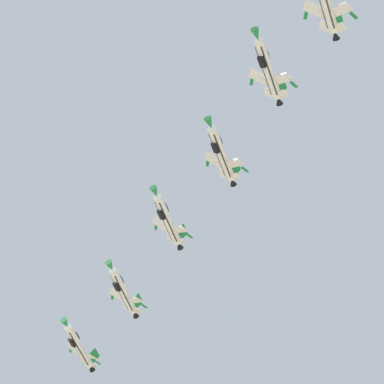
{
  "coord_description": "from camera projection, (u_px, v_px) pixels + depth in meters",
  "views": [
    {
      "loc": [
        -1.96,
        -5.42,
        1.87
      ],
      "look_at": [
        -29.59,
        94.81,
        150.47
      ],
      "focal_mm": 88.24,
      "sensor_mm": 36.0,
      "label": 1
    }
  ],
  "objects": [
    {
      "name": "fighter_jet_left_outer",
      "position": [
        167.0,
        219.0,
        186.28
      ],
      "size": [
        8.39,
        15.96,
        6.68
      ],
      "rotation": [
        0.0,
        -0.71,
        3.08
      ],
      "color": "silver"
    },
    {
      "name": "fighter_jet_right_wing",
      "position": [
        221.0,
        153.0,
        178.68
      ],
      "size": [
        8.53,
        15.96,
        6.51
      ],
      "rotation": [
        0.0,
        -0.69,
        3.08
      ],
      "color": "silver"
    },
    {
      "name": "fighter_jet_trail_slot",
      "position": [
        78.0,
        346.0,
        202.6
      ],
      "size": [
        8.21,
        15.96,
        6.89
      ],
      "rotation": [
        0.0,
        -0.74,
        3.08
      ],
      "color": "silver"
    },
    {
      "name": "fighter_jet_right_outer",
      "position": [
        123.0,
        290.0,
        196.65
      ],
      "size": [
        8.7,
        15.96,
        6.3
      ],
      "rotation": [
        0.0,
        -0.66,
        3.08
      ],
      "color": "silver"
    },
    {
      "name": "fighter_jet_left_wing",
      "position": [
        268.0,
        68.0,
        167.69
      ],
      "size": [
        8.68,
        15.96,
        6.32
      ],
      "rotation": [
        0.0,
        -0.66,
        3.08
      ],
      "color": "silver"
    }
  ]
}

